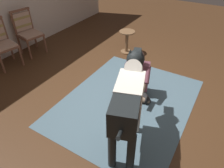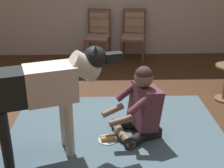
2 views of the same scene
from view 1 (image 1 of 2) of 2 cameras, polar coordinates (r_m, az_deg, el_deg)
name	(u,v)px [view 1 (image 1 of 2)]	position (r m, az deg, el deg)	size (l,w,h in m)	color
ground_plane	(126,96)	(3.66, 3.78, -3.24)	(13.58, 13.58, 0.00)	#462B18
area_rug	(127,101)	(3.54, 4.26, -4.83)	(2.52, 1.99, 0.01)	#4B6370
dining_chair_left_of_pair	(0,41)	(4.86, -28.51, 10.35)	(0.53, 0.53, 0.98)	brown
dining_chair_right_of_pair	(27,30)	(5.21, -22.38, 13.62)	(0.53, 0.53, 0.98)	brown
person_sitting_on_floor	(137,78)	(3.52, 6.81, 1.71)	(0.69, 0.60, 0.83)	black
large_dog	(129,98)	(2.46, 4.66, -3.87)	(1.44, 0.61, 1.14)	silver
hot_dog_on_plate	(132,107)	(3.41, 5.66, -6.33)	(0.21, 0.21, 0.06)	silver
round_side_table	(127,40)	(4.92, 4.10, 11.99)	(0.36, 0.36, 0.53)	brown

